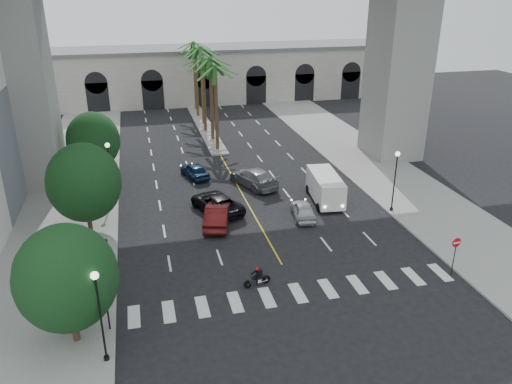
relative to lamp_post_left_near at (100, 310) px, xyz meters
name	(u,v)px	position (x,y,z in m)	size (l,w,h in m)	color
ground	(291,280)	(11.40, 5.00, -3.22)	(140.00, 140.00, 0.00)	black
sidewalk_left	(70,209)	(-3.60, 20.00, -3.15)	(8.00, 100.00, 0.15)	gray
sidewalk_right	(390,178)	(26.40, 20.00, -3.15)	(8.00, 100.00, 0.15)	gray
median	(205,127)	(11.40, 43.00, -3.12)	(2.00, 24.00, 0.20)	gray
pier_building	(188,74)	(11.40, 60.00, 1.04)	(71.00, 10.50, 8.50)	silver
palm_a	(215,70)	(11.40, 33.00, 5.88)	(3.20, 3.20, 10.30)	#47331E
palm_b	(210,62)	(11.50, 37.00, 6.15)	(3.20, 3.20, 10.60)	#47331E
palm_c	(203,62)	(11.20, 41.00, 5.69)	(3.20, 3.20, 10.10)	#47331E
palm_d	(201,51)	(11.55, 45.00, 6.43)	(3.20, 3.20, 10.90)	#47331E
palm_e	(195,51)	(11.30, 49.00, 5.97)	(3.20, 3.20, 10.40)	#47331E
palm_f	(194,46)	(11.60, 53.00, 6.24)	(3.20, 3.20, 10.70)	#47331E
street_tree_near	(67,278)	(-1.60, 2.00, 0.80)	(5.20, 5.20, 6.89)	#382616
street_tree_mid	(84,183)	(-1.60, 15.00, 0.99)	(5.44, 5.44, 7.21)	#382616
street_tree_far	(93,141)	(-1.60, 27.00, 0.68)	(5.04, 5.04, 6.68)	#382616
lamp_post_left_near	(100,310)	(0.00, 0.00, 0.00)	(0.40, 0.40, 5.35)	black
lamp_post_left_far	(110,167)	(0.00, 21.00, 0.00)	(0.40, 0.40, 5.35)	black
lamp_post_right	(395,176)	(22.80, 13.00, 0.00)	(0.40, 0.40, 5.35)	black
traffic_signal_near	(105,293)	(0.10, 2.50, -0.71)	(0.25, 0.18, 3.65)	black
traffic_signal_far	(107,256)	(0.10, 6.50, -0.71)	(0.25, 0.18, 3.65)	black
motorcycle_rider	(258,277)	(9.18, 4.94, -2.61)	(1.85, 0.59, 1.35)	black
car_a	(303,210)	(15.19, 13.72, -2.53)	(1.63, 4.04, 1.38)	silver
car_b	(217,215)	(8.15, 14.09, -2.37)	(1.81, 5.19, 1.71)	#4C0F10
car_c	(217,203)	(8.50, 16.59, -2.42)	(2.64, 5.74, 1.59)	black
car_d	(254,177)	(12.90, 21.46, -2.36)	(2.41, 5.92, 1.72)	slate
car_e	(195,170)	(7.75, 25.02, -2.49)	(1.74, 4.32, 1.47)	#0E2543
cargo_van	(325,187)	(18.12, 16.37, -1.84)	(2.89, 6.01, 2.47)	white
pedestrian_a	(39,302)	(-3.82, 4.92, -2.30)	(0.56, 0.37, 1.54)	black
pedestrian_b	(72,243)	(-2.58, 11.52, -2.08)	(0.96, 0.75, 1.98)	black
do_not_enter_sign	(456,248)	(21.90, 3.05, -1.21)	(0.68, 0.10, 2.77)	black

